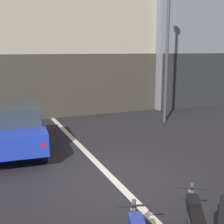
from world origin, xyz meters
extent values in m
plane|color=#232328|center=(0.00, 0.00, 0.00)|extent=(120.00, 120.00, 0.00)
cube|color=silver|center=(0.00, 6.00, 0.00)|extent=(0.20, 18.00, 0.01)
cube|color=#3E3A33|center=(1.90, 7.85, 1.60)|extent=(10.18, 0.10, 3.20)
cube|color=gray|center=(10.31, 12.03, 5.67)|extent=(8.64, 9.24, 11.35)
cube|color=#292C30|center=(10.31, 7.36, 1.60)|extent=(8.29, 0.10, 3.20)
cylinder|color=black|center=(-1.24, 4.63, 0.32)|extent=(0.24, 0.65, 0.64)
cylinder|color=black|center=(-1.47, 2.04, 0.32)|extent=(0.24, 0.65, 0.64)
cube|color=#1E38BF|center=(-2.13, 3.40, 0.75)|extent=(2.11, 4.24, 0.66)
cube|color=#2D3842|center=(-2.14, 3.25, 1.36)|extent=(1.72, 2.10, 0.56)
cube|color=red|center=(-1.60, 1.33, 0.80)|extent=(0.14, 0.07, 0.12)
cylinder|color=#47474C|center=(4.81, 4.95, 3.29)|extent=(0.14, 0.14, 6.59)
cylinder|color=#4C4C51|center=(-0.84, -2.81, 0.63)|extent=(0.14, 0.25, 0.70)
cylinder|color=black|center=(-0.87, -2.89, 0.95)|extent=(0.53, 0.20, 0.04)
sphere|color=silver|center=(-0.80, -2.69, 0.80)|extent=(0.12, 0.12, 0.12)
cylinder|color=black|center=(0.51, -2.55, 0.26)|extent=(0.33, 0.48, 0.52)
cube|color=black|center=(0.10, -3.22, 0.72)|extent=(0.50, 0.63, 0.12)
cube|color=black|center=(0.32, -2.86, 0.70)|extent=(0.37, 0.42, 0.24)
cylinder|color=#4C4C51|center=(0.43, -2.68, 0.63)|extent=(0.18, 0.24, 0.70)
cylinder|color=black|center=(0.39, -2.74, 0.95)|extent=(0.49, 0.32, 0.04)
sphere|color=silver|center=(0.50, -2.57, 0.80)|extent=(0.12, 0.12, 0.12)
camera|label=1|loc=(-2.91, -6.71, 3.42)|focal=47.18mm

